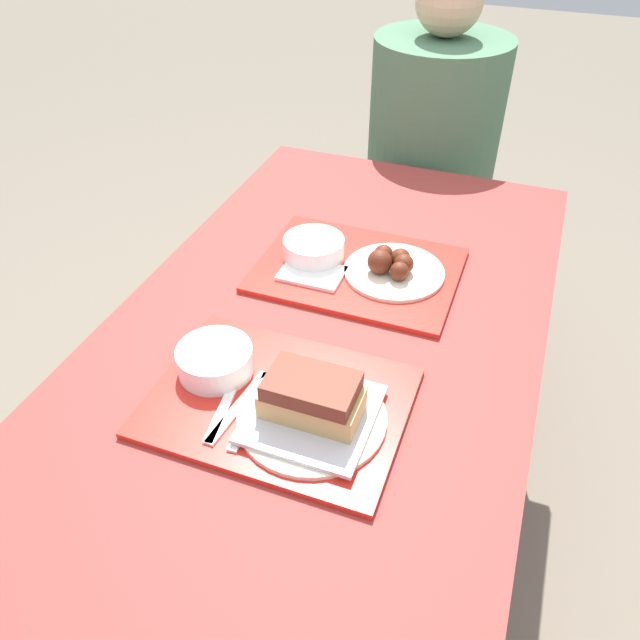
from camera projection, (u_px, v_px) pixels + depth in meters
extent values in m
plane|color=#706656|center=(318.00, 551.00, 1.60)|extent=(12.00, 12.00, 0.00)
cube|color=maroon|center=(317.00, 345.00, 1.15)|extent=(0.79, 1.50, 0.04)
cylinder|color=maroon|center=(293.00, 274.00, 1.96)|extent=(0.07, 0.07, 0.69)
cylinder|color=maroon|center=(510.00, 322.00, 1.78)|extent=(0.07, 0.07, 0.69)
cube|color=maroon|center=(423.00, 221.00, 2.03)|extent=(0.75, 0.28, 0.04)
cylinder|color=maroon|center=(331.00, 261.00, 2.26)|extent=(0.06, 0.06, 0.42)
cylinder|color=maroon|center=(508.00, 298.00, 2.09)|extent=(0.06, 0.06, 0.42)
cube|color=red|center=(280.00, 402.00, 1.01)|extent=(0.41, 0.31, 0.01)
cube|color=red|center=(358.00, 270.00, 1.30)|extent=(0.41, 0.31, 0.01)
cylinder|color=white|center=(215.00, 360.00, 1.04)|extent=(0.13, 0.13, 0.05)
cylinder|color=beige|center=(214.00, 352.00, 1.03)|extent=(0.11, 0.11, 0.01)
cylinder|color=beige|center=(312.00, 417.00, 0.97)|extent=(0.23, 0.23, 0.01)
cube|color=silver|center=(312.00, 414.00, 0.97)|extent=(0.19, 0.19, 0.01)
cube|color=tan|center=(312.00, 402.00, 0.95)|extent=(0.15, 0.08, 0.04)
cube|color=brown|center=(312.00, 386.00, 0.93)|extent=(0.14, 0.09, 0.03)
cube|color=white|center=(238.00, 406.00, 0.99)|extent=(0.03, 0.17, 0.00)
cube|color=white|center=(251.00, 410.00, 0.98)|extent=(0.03, 0.17, 0.00)
cube|color=white|center=(226.00, 403.00, 1.00)|extent=(0.04, 0.17, 0.00)
cube|color=#3F3F47|center=(311.00, 374.00, 1.04)|extent=(0.04, 0.03, 0.01)
cylinder|color=white|center=(314.00, 249.00, 1.31)|extent=(0.13, 0.13, 0.05)
cylinder|color=beige|center=(314.00, 242.00, 1.30)|extent=(0.11, 0.11, 0.01)
cylinder|color=beige|center=(394.00, 271.00, 1.28)|extent=(0.21, 0.21, 0.01)
sphere|color=#562314|center=(404.00, 264.00, 1.25)|extent=(0.04, 0.04, 0.04)
sphere|color=#562314|center=(400.00, 258.00, 1.27)|extent=(0.04, 0.04, 0.04)
sphere|color=#562314|center=(383.00, 254.00, 1.28)|extent=(0.04, 0.04, 0.04)
sphere|color=#562314|center=(380.00, 262.00, 1.25)|extent=(0.05, 0.05, 0.05)
sphere|color=#562314|center=(399.00, 271.00, 1.24)|extent=(0.04, 0.04, 0.04)
cube|color=white|center=(312.00, 273.00, 1.27)|extent=(0.13, 0.09, 0.01)
cylinder|color=#477051|center=(434.00, 135.00, 1.84)|extent=(0.38, 0.38, 0.55)
sphere|color=tan|center=(450.00, 1.00, 1.61)|extent=(0.18, 0.18, 0.18)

